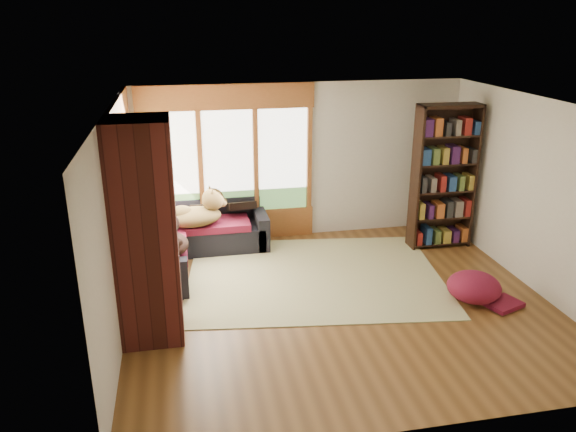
{
  "coord_description": "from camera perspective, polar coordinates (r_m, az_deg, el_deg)",
  "views": [
    {
      "loc": [
        -1.96,
        -6.4,
        3.63
      ],
      "look_at": [
        -0.53,
        0.86,
        0.95
      ],
      "focal_mm": 35.0,
      "sensor_mm": 36.0,
      "label": 1
    }
  ],
  "objects": [
    {
      "name": "sectional_sofa",
      "position": [
        8.75,
        -10.27,
        -2.75
      ],
      "size": [
        2.2,
        2.2,
        0.8
      ],
      "rotation": [
        0.0,
        0.0,
        0.09
      ],
      "color": "black",
      "rests_on": "ground"
    },
    {
      "name": "area_rug",
      "position": [
        8.27,
        2.68,
        -6.09
      ],
      "size": [
        3.98,
        3.24,
        0.01
      ],
      "primitive_type": "cube",
      "rotation": [
        0.0,
        0.0,
        -0.13
      ],
      "color": "#EDE9B8",
      "rests_on": "ground"
    },
    {
      "name": "wall_front",
      "position": [
        4.94,
        13.82,
        -8.8
      ],
      "size": [
        5.5,
        0.04,
        2.6
      ],
      "primitive_type": "cube",
      "color": "silver",
      "rests_on": "ground"
    },
    {
      "name": "pouf",
      "position": [
        7.93,
        18.38,
        -6.77
      ],
      "size": [
        0.85,
        0.85,
        0.38
      ],
      "primitive_type": "ellipsoid",
      "rotation": [
        0.0,
        0.0,
        -0.22
      ],
      "color": "maroon",
      "rests_on": "area_rug"
    },
    {
      "name": "dog_tan",
      "position": [
        8.8,
        -9.11,
        0.83
      ],
      "size": [
        0.98,
        0.69,
        0.5
      ],
      "rotation": [
        0.0,
        0.0,
        0.16
      ],
      "color": "brown",
      "rests_on": "sectional_sofa"
    },
    {
      "name": "dog_brindle",
      "position": [
        7.94,
        -11.83,
        -1.84
      ],
      "size": [
        0.51,
        0.78,
        0.41
      ],
      "rotation": [
        0.0,
        0.0,
        1.64
      ],
      "color": "black",
      "rests_on": "sectional_sofa"
    },
    {
      "name": "throw_pillows",
      "position": [
        8.73,
        -10.23,
        0.47
      ],
      "size": [
        1.98,
        1.68,
        0.45
      ],
      "color": "black",
      "rests_on": "sectional_sofa"
    },
    {
      "name": "floor",
      "position": [
        7.61,
        5.23,
        -8.65
      ],
      "size": [
        5.5,
        5.5,
        0.0
      ],
      "primitive_type": "plane",
      "color": "brown",
      "rests_on": "ground"
    },
    {
      "name": "roller_blind",
      "position": [
        8.67,
        -15.81,
        6.64
      ],
      "size": [
        0.03,
        0.72,
        0.9
      ],
      "primitive_type": "cube",
      "color": "#6A8C51",
      "rests_on": "wall_left"
    },
    {
      "name": "windows_back",
      "position": [
        9.19,
        -6.07,
        5.44
      ],
      "size": [
        2.82,
        0.1,
        1.9
      ],
      "color": "#995627",
      "rests_on": "wall_back"
    },
    {
      "name": "ceiling",
      "position": [
        6.77,
        5.92,
        11.07
      ],
      "size": [
        5.5,
        5.5,
        0.0
      ],
      "primitive_type": "plane",
      "color": "white"
    },
    {
      "name": "wall_right",
      "position": [
        8.28,
        24.14,
        1.79
      ],
      "size": [
        0.04,
        5.0,
        2.6
      ],
      "primitive_type": "cube",
      "color": "silver",
      "rests_on": "ground"
    },
    {
      "name": "windows_left",
      "position": [
        7.97,
        -16.15,
        2.5
      ],
      "size": [
        0.1,
        2.62,
        1.9
      ],
      "color": "#995627",
      "rests_on": "wall_left"
    },
    {
      "name": "bookshelf",
      "position": [
        9.29,
        15.55,
        3.79
      ],
      "size": [
        1.0,
        0.33,
        2.33
      ],
      "color": "black",
      "rests_on": "ground"
    },
    {
      "name": "wall_back",
      "position": [
        9.41,
        1.25,
        5.57
      ],
      "size": [
        5.5,
        0.04,
        2.6
      ],
      "primitive_type": "cube",
      "color": "silver",
      "rests_on": "ground"
    },
    {
      "name": "wall_left",
      "position": [
        6.86,
        -17.07,
        -0.85
      ],
      "size": [
        0.04,
        5.0,
        2.6
      ],
      "primitive_type": "cube",
      "color": "silver",
      "rests_on": "ground"
    },
    {
      "name": "brick_chimney",
      "position": [
        6.5,
        -14.28,
        -1.73
      ],
      "size": [
        0.7,
        0.7,
        2.6
      ],
      "primitive_type": "cube",
      "color": "#471914",
      "rests_on": "ground"
    }
  ]
}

